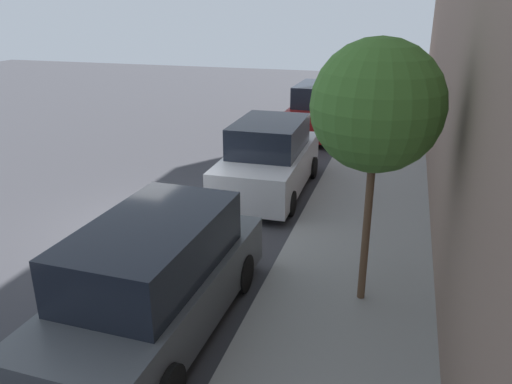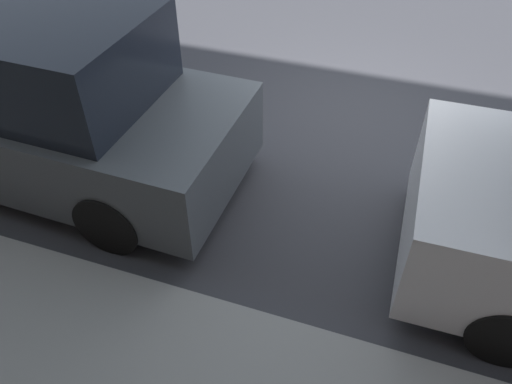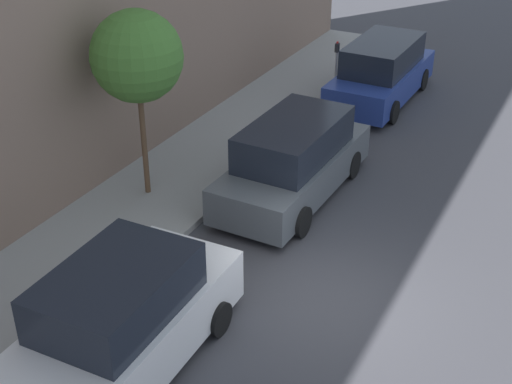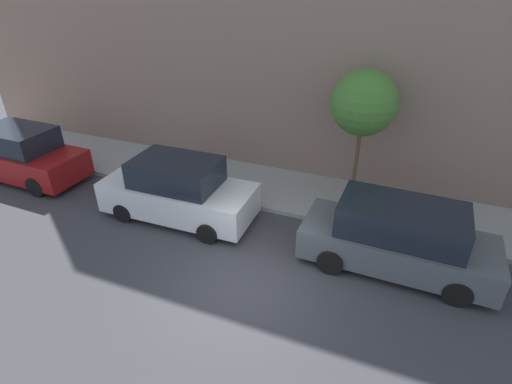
{
  "view_description": "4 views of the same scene",
  "coord_description": "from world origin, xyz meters",
  "views": [
    {
      "loc": [
        5.63,
        -9.32,
        4.88
      ],
      "look_at": [
        2.68,
        0.52,
        1.0
      ],
      "focal_mm": 35.0,
      "sensor_mm": 36.0,
      "label": 1
    },
    {
      "loc": [
        5.86,
        0.57,
        3.77
      ],
      "look_at": [
        2.96,
        -0.42,
        1.0
      ],
      "focal_mm": 35.0,
      "sensor_mm": 36.0,
      "label": 2
    },
    {
      "loc": [
        -3.81,
        10.13,
        8.34
      ],
      "look_at": [
        2.25,
        -1.51,
        1.0
      ],
      "focal_mm": 50.0,
      "sensor_mm": 36.0,
      "label": 3
    },
    {
      "loc": [
        -6.93,
        -3.11,
        7.04
      ],
      "look_at": [
        2.96,
        0.9,
        1.0
      ],
      "focal_mm": 28.0,
      "sensor_mm": 36.0,
      "label": 4
    }
  ],
  "objects": [
    {
      "name": "sidewalk",
      "position": [
        4.98,
        0.0,
        0.07
      ],
      "size": [
        2.96,
        32.0,
        0.15
      ],
      "color": "gray",
      "rests_on": "ground_plane"
    },
    {
      "name": "parked_suv_third",
      "position": [
        2.24,
        3.23,
        0.93
      ],
      "size": [
        2.08,
        4.84,
        1.98
      ],
      "color": "silver",
      "rests_on": "ground_plane"
    },
    {
      "name": "parked_minivan_second",
      "position": [
        2.23,
        -3.37,
        0.92
      ],
      "size": [
        2.02,
        4.94,
        1.9
      ],
      "color": "#4C5156",
      "rests_on": "ground_plane"
    },
    {
      "name": "parked_minivan_nearest",
      "position": [
        2.39,
        -10.08,
        0.92
      ],
      "size": [
        2.02,
        4.92,
        1.9
      ],
      "color": "navy",
      "rests_on": "ground_plane"
    },
    {
      "name": "ground_plane",
      "position": [
        0.0,
        0.0,
        0.0
      ],
      "size": [
        60.0,
        60.0,
        0.0
      ],
      "primitive_type": "plane",
      "color": "#38383D"
    },
    {
      "name": "street_tree",
      "position": [
        5.23,
        -1.71,
        3.45
      ],
      "size": [
        2.01,
        2.01,
        4.31
      ],
      "color": "brown",
      "rests_on": "sidewalk"
    },
    {
      "name": "parking_meter_near",
      "position": [
        3.95,
        -10.27,
        1.04
      ],
      "size": [
        0.11,
        0.15,
        1.44
      ],
      "color": "#ADADB2",
      "rests_on": "sidewalk"
    }
  ]
}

